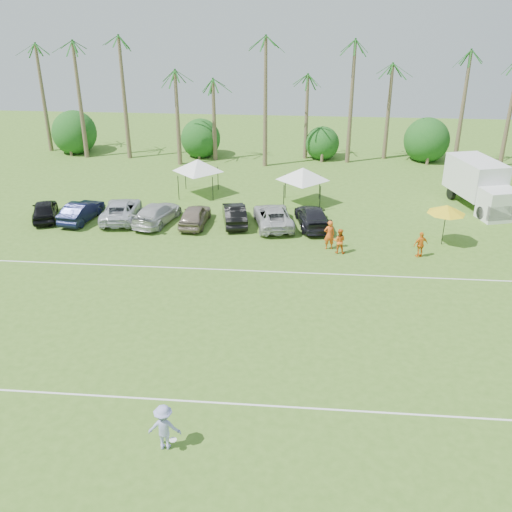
{
  "coord_description": "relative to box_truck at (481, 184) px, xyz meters",
  "views": [
    {
      "loc": [
        4.46,
        -16.14,
        15.21
      ],
      "look_at": [
        1.87,
        12.7,
        1.6
      ],
      "focal_mm": 40.0,
      "sensor_mm": 36.0,
      "label": 1
    }
  ],
  "objects": [
    {
      "name": "bush_tree_0",
      "position": [
        -36.69,
        12.59,
        -0.07
      ],
      "size": [
        4.0,
        4.0,
        4.0
      ],
      "color": "brown",
      "rests_on": "ground"
    },
    {
      "name": "sideline_player_b",
      "position": [
        -10.93,
        -9.37,
        -1.06
      ],
      "size": [
        0.87,
        0.73,
        1.63
      ],
      "primitive_type": "imported",
      "rotation": [
        0.0,
        0.0,
        2.99
      ],
      "color": "orange",
      "rests_on": "ground"
    },
    {
      "name": "frisbee_player",
      "position": [
        -17.94,
        -27.01,
        -0.95
      ],
      "size": [
        1.23,
        0.74,
        1.85
      ],
      "rotation": [
        0.0,
        0.0,
        3.19
      ],
      "color": "#9A9DDA",
      "rests_on": "ground"
    },
    {
      "name": "parked_car_2",
      "position": [
        -26.41,
        -4.92,
        -1.16
      ],
      "size": [
        2.96,
        5.4,
        1.43
      ],
      "primitive_type": "imported",
      "rotation": [
        0.0,
        0.0,
        3.26
      ],
      "color": "#B8BBC4",
      "rests_on": "ground"
    },
    {
      "name": "canopy_tent_right",
      "position": [
        -13.42,
        -0.5,
        1.04
      ],
      "size": [
        4.2,
        4.2,
        3.4
      ],
      "color": "black",
      "rests_on": "ground"
    },
    {
      "name": "field_lines",
      "position": [
        -17.69,
        -18.41,
        -1.87
      ],
      "size": [
        80.0,
        12.1,
        0.01
      ],
      "color": "white",
      "rests_on": "ground"
    },
    {
      "name": "parked_car_4",
      "position": [
        -20.89,
        -5.5,
        -1.16
      ],
      "size": [
        1.87,
        4.28,
        1.43
      ],
      "primitive_type": "imported",
      "rotation": [
        0.0,
        0.0,
        3.1
      ],
      "color": "gray",
      "rests_on": "ground"
    },
    {
      "name": "palm_tree_6",
      "position": [
        -13.69,
        11.59,
        7.34
      ],
      "size": [
        2.4,
        2.4,
        10.9
      ],
      "color": "brown",
      "rests_on": "ground"
    },
    {
      "name": "palm_tree_3",
      "position": [
        -25.69,
        11.59,
        8.19
      ],
      "size": [
        2.4,
        2.4,
        11.9
      ],
      "color": "brown",
      "rests_on": "ground"
    },
    {
      "name": "palm_tree_1",
      "position": [
        -34.69,
        11.59,
        6.48
      ],
      "size": [
        2.4,
        2.4,
        9.9
      ],
      "color": "brown",
      "rests_on": "ground"
    },
    {
      "name": "market_umbrella",
      "position": [
        -4.15,
        -7.42,
        0.58
      ],
      "size": [
        2.45,
        2.45,
        2.73
      ],
      "color": "black",
      "rests_on": "ground"
    },
    {
      "name": "bush_tree_3",
      "position": [
        -1.69,
        12.59,
        -0.07
      ],
      "size": [
        4.0,
        4.0,
        4.0
      ],
      "color": "brown",
      "rests_on": "ground"
    },
    {
      "name": "sideline_player_a",
      "position": [
        -11.56,
        -8.77,
        -0.91
      ],
      "size": [
        0.78,
        0.58,
        1.93
      ],
      "primitive_type": "imported",
      "rotation": [
        0.0,
        0.0,
        3.33
      ],
      "color": "#EE5B1A",
      "rests_on": "ground"
    },
    {
      "name": "sideline_player_c",
      "position": [
        -5.93,
        -9.5,
        -1.04
      ],
      "size": [
        1.05,
        0.75,
        1.66
      ],
      "primitive_type": "imported",
      "rotation": [
        0.0,
        0.0,
        3.53
      ],
      "color": "orange",
      "rests_on": "ground"
    },
    {
      "name": "parked_car_3",
      "position": [
        -23.65,
        -5.35,
        -1.16
      ],
      "size": [
        3.08,
        5.27,
        1.43
      ],
      "primitive_type": "imported",
      "rotation": [
        0.0,
        0.0,
        2.91
      ],
      "color": "#BABABA",
      "rests_on": "ground"
    },
    {
      "name": "parked_car_5",
      "position": [
        -18.14,
        -5.0,
        -1.16
      ],
      "size": [
        2.37,
        4.57,
        1.43
      ],
      "primitive_type": "imported",
      "rotation": [
        0.0,
        0.0,
        3.35
      ],
      "color": "black",
      "rests_on": "ground"
    },
    {
      "name": "parked_car_0",
      "position": [
        -31.93,
        -5.36,
        -1.16
      ],
      "size": [
        3.09,
        4.54,
        1.43
      ],
      "primitive_type": "imported",
      "rotation": [
        0.0,
        0.0,
        3.51
      ],
      "color": "black",
      "rests_on": "ground"
    },
    {
      "name": "palm_tree_4",
      "position": [
        -21.69,
        11.59,
        5.61
      ],
      "size": [
        2.4,
        2.4,
        8.9
      ],
      "color": "brown",
      "rests_on": "ground"
    },
    {
      "name": "box_truck",
      "position": [
        0.0,
        0.0,
        0.0
      ],
      "size": [
        4.35,
        7.23,
        3.5
      ],
      "rotation": [
        0.0,
        0.0,
        0.28
      ],
      "color": "white",
      "rests_on": "ground"
    },
    {
      "name": "parked_car_7",
      "position": [
        -12.62,
        -5.02,
        -1.16
      ],
      "size": [
        2.85,
        5.22,
        1.43
      ],
      "primitive_type": "imported",
      "rotation": [
        0.0,
        0.0,
        3.32
      ],
      "color": "black",
      "rests_on": "ground"
    },
    {
      "name": "palm_tree_7",
      "position": [
        -9.69,
        11.59,
        8.19
      ],
      "size": [
        2.4,
        2.4,
        11.9
      ],
      "color": "brown",
      "rests_on": "ground"
    },
    {
      "name": "bush_tree_2",
      "position": [
        -11.69,
        12.59,
        -0.07
      ],
      "size": [
        4.0,
        4.0,
        4.0
      ],
      "color": "brown",
      "rests_on": "ground"
    },
    {
      "name": "bush_tree_1",
      "position": [
        -23.69,
        12.59,
        -0.07
      ],
      "size": [
        4.0,
        4.0,
        4.0
      ],
      "color": "brown",
      "rests_on": "ground"
    },
    {
      "name": "palm_tree_9",
      "position": [
        0.31,
        11.59,
        6.48
      ],
      "size": [
        2.4,
        2.4,
        9.9
      ],
      "color": "brown",
      "rests_on": "ground"
    },
    {
      "name": "canopy_tent_left",
      "position": [
        -21.8,
        1.03,
        1.06
      ],
      "size": [
        4.23,
        4.23,
        3.43
      ],
      "color": "black",
      "rests_on": "ground"
    },
    {
      "name": "palm_tree_0",
      "position": [
        -39.69,
        11.59,
        5.61
      ],
      "size": [
        2.4,
        2.4,
        8.9
      ],
      "color": "brown",
      "rests_on": "ground"
    },
    {
      "name": "palm_tree_2",
      "position": [
        -29.69,
        11.59,
        7.34
      ],
      "size": [
        2.4,
        2.4,
        10.9
      ],
      "color": "brown",
      "rests_on": "ground"
    },
    {
      "name": "parked_car_6",
      "position": [
        -15.38,
        -5.17,
        -1.16
      ],
      "size": [
        3.41,
        5.55,
        1.43
      ],
      "primitive_type": "imported",
      "rotation": [
        0.0,
        0.0,
        3.35
      ],
      "color": "#B9B9B9",
      "rests_on": "ground"
    },
    {
      "name": "palm_tree_5",
      "position": [
        -17.69,
        11.59,
        6.48
      ],
      "size": [
        2.4,
        2.4,
        9.9
      ],
      "color": "brown",
      "rests_on": "ground"
    },
    {
      "name": "palm_tree_8",
      "position": [
        -4.69,
        11.59,
        5.61
      ],
      "size": [
        2.4,
        2.4,
        8.9
      ],
      "color": "brown",
      "rests_on": "ground"
    },
    {
      "name": "ground",
      "position": [
        -17.69,
        -26.41,
        -1.87
      ],
      "size": [
        120.0,
        120.0,
        0.0
      ],
      "primitive_type": "plane",
      "color": "#446D20",
      "rests_on": "ground"
    },
    {
      "name": "parked_car_1",
      "position": [
        -29.17,
        -5.4,
        -1.16
      ],
      "size": [
        2.14,
        4.53,
        1.43
      ],
      "primitive_type": "imported",
      "rotation": [
        0.0,
        0.0,
        3.0
      ],
      "color": "black",
      "rests_on": "ground"
    }
  ]
}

